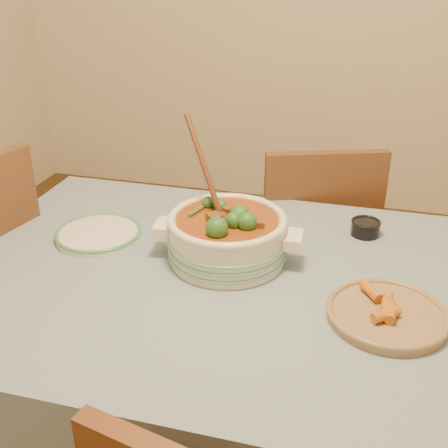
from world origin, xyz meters
name	(u,v)px	position (x,y,z in m)	size (l,w,h in m)	color
dining_table	(251,308)	(0.00, 0.00, 0.66)	(1.68, 1.08, 0.76)	brown
stew_casserole	(227,233)	(-0.09, 0.09, 0.84)	(0.42, 0.34, 0.39)	beige
white_plate	(99,234)	(-0.50, 0.11, 0.77)	(0.26, 0.26, 0.02)	silver
condiment_bowl	(366,227)	(0.28, 0.34, 0.78)	(0.11, 0.11, 0.05)	black
fried_plate	(387,312)	(0.35, -0.09, 0.78)	(0.37, 0.37, 0.05)	#9F8558
chair_far	(313,240)	(0.09, 0.70, 0.52)	(0.55, 0.55, 0.92)	brown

